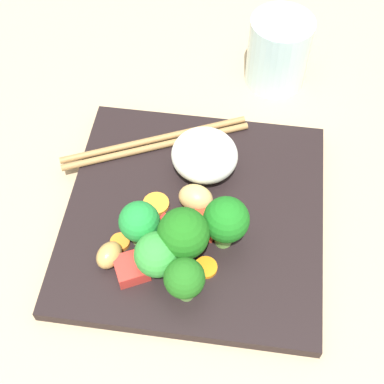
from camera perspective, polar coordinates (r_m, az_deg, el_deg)
The scene contains 19 objects.
ground_plane at distance 63.13cm, azimuth 0.22°, elevation -3.23°, with size 110.00×110.00×2.00cm, color tan.
square_plate at distance 61.65cm, azimuth 0.23°, elevation -2.38°, with size 28.09×28.09×1.49cm, color black.
rice_mound at distance 62.41cm, azimuth 1.18°, elevation 3.82°, with size 7.21×7.52×5.10cm, color white.
broccoli_floret_0 at distance 53.44cm, azimuth -0.77°, elevation -8.90°, with size 4.04×4.04×5.42cm.
broccoli_floret_1 at distance 54.52cm, azimuth -1.32°, elevation -4.26°, with size 5.24×5.24×7.10cm.
broccoli_floret_2 at distance 56.00cm, azimuth 3.51°, elevation -2.97°, with size 4.77×4.77×6.42cm.
broccoli_floret_3 at distance 54.76cm, azimuth -3.61°, elevation -6.45°, with size 4.58×4.58×5.68cm.
broccoli_floret_4 at distance 56.32cm, azimuth -5.43°, elevation -3.11°, with size 4.23×4.23×5.92cm.
carrot_slice_0 at distance 57.35cm, azimuth 1.41°, elevation -7.75°, with size 2.41×2.41×0.45cm, color orange.
carrot_slice_1 at distance 59.17cm, azimuth -7.39°, elevation -5.13°, with size 2.07×2.07×0.55cm, color orange.
carrot_slice_2 at distance 61.34cm, azimuth -3.74°, elevation -1.32°, with size 2.89×2.89×0.48cm, color orange.
pepper_chunk_0 at distance 59.01cm, azimuth -2.82°, elevation -3.64°, with size 2.08×1.77×1.70cm, color red.
pepper_chunk_1 at distance 56.90cm, azimuth -6.23°, elevation -7.80°, with size 3.12×3.20×1.72cm, color red.
pepper_chunk_2 at distance 59.26cm, azimuth 1.31°, elevation -3.25°, with size 2.82×3.08×1.60cm, color red.
pepper_chunk_3 at distance 58.28cm, azimuth -0.16°, elevation -4.19°, with size 2.25×2.10×2.27cm, color red.
chicken_piece_1 at distance 57.49cm, azimuth -8.50°, elevation -6.42°, with size 3.11×2.36×2.45cm, color tan.
chicken_piece_2 at distance 60.29cm, azimuth 0.20°, elevation -0.57°, with size 3.82×2.97×2.89cm, color tan.
chopstick_pair at distance 66.47cm, azimuth -3.75°, elevation 5.05°, with size 12.29×20.97×0.78cm.
drinking_glass at distance 74.18cm, azimuth 8.87°, elevation 14.05°, with size 7.98×7.98×9.39cm, color silver.
Camera 1 is at (32.51, 6.23, 52.76)cm, focal length 51.97 mm.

